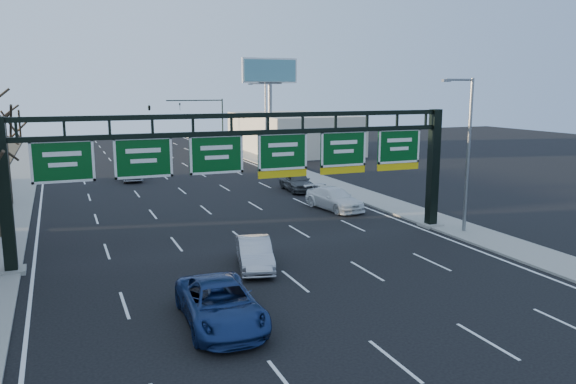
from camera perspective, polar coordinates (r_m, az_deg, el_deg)
name	(u,v)px	position (r m, az deg, el deg)	size (l,w,h in m)	color
ground	(314,296)	(23.52, 2.63, -10.54)	(160.00, 160.00, 0.00)	black
sidewalk_left	(6,219)	(40.88, -26.76, -2.46)	(3.00, 120.00, 0.12)	gray
sidewalk_right	(352,192)	(46.36, 6.54, 0.04)	(3.00, 120.00, 0.12)	gray
lane_markings	(199,204)	(41.80, -9.02, -1.25)	(21.60, 120.00, 0.01)	white
sign_gantry	(253,161)	(29.68, -3.55, 3.12)	(24.60, 1.20, 7.20)	black
building_right_distant	(292,133)	(76.00, 0.39, 6.05)	(12.00, 20.00, 5.00)	beige
tree_far	(1,102)	(45.01, -27.10, 8.17)	(3.60, 3.60, 8.86)	#31261B
streetlight_near	(467,147)	(33.99, 17.70, 4.35)	(2.15, 0.22, 9.00)	slate
streetlight_far	(265,118)	(63.80, -2.39, 7.50)	(2.15, 0.22, 9.00)	slate
billboard_right	(270,83)	(69.26, -1.85, 11.04)	(7.00, 0.50, 12.00)	slate
traffic_signal_mast	(178,110)	(76.41, -11.15, 8.13)	(10.16, 0.54, 7.00)	black
car_blue_suv	(220,304)	(20.79, -6.88, -11.21)	(2.58, 5.60, 1.56)	navy
car_silver_sedan	(255,253)	(26.83, -3.41, -6.25)	(1.51, 4.33, 1.43)	#AAAAAF
car_white_wagon	(334,199)	(39.68, 4.72, -0.69)	(2.11, 5.19, 1.51)	white
car_grey_far	(297,181)	(46.62, 0.89, 1.11)	(1.92, 4.77, 1.63)	#3B3E40
car_silver_distant	(131,172)	(54.08, -15.65, 2.01)	(1.70, 4.87, 1.60)	#B1B2B7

